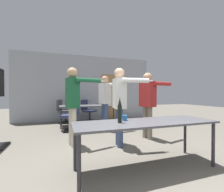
{
  "coord_description": "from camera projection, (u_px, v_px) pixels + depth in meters",
  "views": [
    {
      "loc": [
        -1.07,
        -1.5,
        1.16
      ],
      "look_at": [
        0.18,
        2.24,
        1.1
      ],
      "focal_mm": 24.0,
      "sensor_mm": 36.0,
      "label": 1
    }
  ],
  "objects": [
    {
      "name": "ground_plane",
      "position": [
        157.0,
        191.0,
        1.78
      ],
      "size": [
        24.0,
        24.0,
        0.0
      ],
      "primitive_type": "plane",
      "color": "#666056"
    },
    {
      "name": "conference_table_near",
      "position": [
        146.0,
        125.0,
        2.31
      ],
      "size": [
        2.21,
        0.69,
        0.73
      ],
      "color": "#4C4C51",
      "rests_on": "ground_plane"
    },
    {
      "name": "office_chair_side_rolled",
      "position": [
        88.0,
        111.0,
        6.3
      ],
      "size": [
        0.69,
        0.68,
        0.9
      ],
      "rotation": [
        0.0,
        0.0,
        4.01
      ],
      "color": "black",
      "rests_on": "ground_plane"
    },
    {
      "name": "beer_bottle",
      "position": [
        120.0,
        111.0,
        2.2
      ],
      "size": [
        0.06,
        0.06,
        0.38
      ],
      "color": "black",
      "rests_on": "conference_table_near"
    },
    {
      "name": "office_chair_mid_tucked",
      "position": [
        72.0,
        117.0,
        4.69
      ],
      "size": [
        0.6,
        0.55,
        0.93
      ],
      "rotation": [
        0.0,
        0.0,
        1.35
      ],
      "color": "black",
      "rests_on": "ground_plane"
    },
    {
      "name": "drink_cup",
      "position": [
        125.0,
        118.0,
        2.38
      ],
      "size": [
        0.08,
        0.08,
        0.09
      ],
      "color": "#2866A3",
      "rests_on": "conference_table_near"
    },
    {
      "name": "person_right_polo",
      "position": [
        73.0,
        98.0,
        3.34
      ],
      "size": [
        0.86,
        0.55,
        1.74
      ],
      "rotation": [
        0.0,
        0.0,
        -1.32
      ],
      "color": "beige",
      "rests_on": "ground_plane"
    },
    {
      "name": "person_left_plaid",
      "position": [
        105.0,
        97.0,
        4.84
      ],
      "size": [
        0.86,
        0.67,
        1.73
      ],
      "rotation": [
        0.0,
        0.0,
        -1.42
      ],
      "color": "#3D4C75",
      "rests_on": "ground_plane"
    },
    {
      "name": "person_far_watching",
      "position": [
        148.0,
        99.0,
        3.89
      ],
      "size": [
        0.86,
        0.59,
        1.7
      ],
      "rotation": [
        0.0,
        0.0,
        -1.34
      ],
      "color": "slate",
      "rests_on": "ground_plane"
    },
    {
      "name": "conference_table_far",
      "position": [
        87.0,
        107.0,
        5.53
      ],
      "size": [
        1.95,
        0.83,
        0.73
      ],
      "color": "#4C4C51",
      "rests_on": "ground_plane"
    },
    {
      "name": "back_wall",
      "position": [
        88.0,
        88.0,
        6.71
      ],
      "size": [
        6.0,
        0.12,
        2.85
      ],
      "color": "#A3A8B2",
      "rests_on": "ground_plane"
    },
    {
      "name": "person_near_casual",
      "position": [
        120.0,
        99.0,
        3.31
      ],
      "size": [
        0.76,
        0.7,
        1.73
      ],
      "rotation": [
        0.0,
        0.0,
        -1.72
      ],
      "color": "#3D4C75",
      "rests_on": "ground_plane"
    },
    {
      "name": "office_chair_far_left",
      "position": [
        64.0,
        112.0,
        5.98
      ],
      "size": [
        0.65,
        0.61,
        0.92
      ],
      "rotation": [
        0.0,
        0.0,
        4.33
      ],
      "color": "black",
      "rests_on": "ground_plane"
    }
  ]
}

